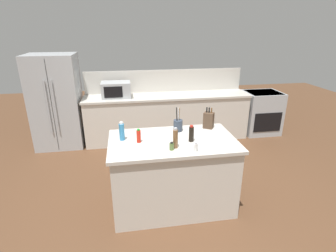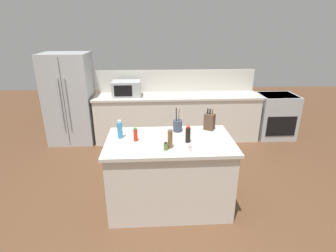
{
  "view_description": "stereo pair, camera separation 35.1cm",
  "coord_description": "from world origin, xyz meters",
  "px_view_note": "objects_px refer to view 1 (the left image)",
  "views": [
    {
      "loc": [
        -0.54,
        -2.89,
        2.25
      ],
      "look_at": [
        0.0,
        0.35,
        0.99
      ],
      "focal_mm": 28.0,
      "sensor_mm": 36.0,
      "label": 1
    },
    {
      "loc": [
        -0.19,
        -2.93,
        2.25
      ],
      "look_at": [
        0.0,
        0.35,
        0.99
      ],
      "focal_mm": 28.0,
      "sensor_mm": 36.0,
      "label": 2
    }
  ],
  "objects_px": {
    "utensil_crock": "(178,125)",
    "dish_soap_bottle": "(122,132)",
    "refrigerator": "(57,102)",
    "soy_sauce_bottle": "(191,134)",
    "range_oven": "(261,112)",
    "knife_block": "(209,120)",
    "hot_sauce_bottle": "(139,136)",
    "spice_jar_oregano": "(172,146)",
    "salt_shaker": "(196,147)",
    "pepper_grinder": "(175,138)",
    "microwave": "(116,90)"
  },
  "relations": [
    {
      "from": "refrigerator",
      "to": "microwave",
      "type": "height_order",
      "value": "refrigerator"
    },
    {
      "from": "knife_block",
      "to": "salt_shaker",
      "type": "distance_m",
      "value": 0.75
    },
    {
      "from": "utensil_crock",
      "to": "dish_soap_bottle",
      "type": "height_order",
      "value": "utensil_crock"
    },
    {
      "from": "range_oven",
      "to": "pepper_grinder",
      "type": "relative_size",
      "value": 3.79
    },
    {
      "from": "range_oven",
      "to": "hot_sauce_bottle",
      "type": "height_order",
      "value": "hot_sauce_bottle"
    },
    {
      "from": "soy_sauce_bottle",
      "to": "spice_jar_oregano",
      "type": "distance_m",
      "value": 0.34
    },
    {
      "from": "dish_soap_bottle",
      "to": "spice_jar_oregano",
      "type": "xyz_separation_m",
      "value": [
        0.55,
        -0.37,
        -0.07
      ]
    },
    {
      "from": "microwave",
      "to": "pepper_grinder",
      "type": "bearing_deg",
      "value": -73.82
    },
    {
      "from": "dish_soap_bottle",
      "to": "pepper_grinder",
      "type": "xyz_separation_m",
      "value": [
        0.6,
        -0.32,
        0.0
      ]
    },
    {
      "from": "utensil_crock",
      "to": "dish_soap_bottle",
      "type": "distance_m",
      "value": 0.76
    },
    {
      "from": "refrigerator",
      "to": "microwave",
      "type": "distance_m",
      "value": 1.16
    },
    {
      "from": "range_oven",
      "to": "knife_block",
      "type": "relative_size",
      "value": 3.17
    },
    {
      "from": "salt_shaker",
      "to": "hot_sauce_bottle",
      "type": "relative_size",
      "value": 0.62
    },
    {
      "from": "knife_block",
      "to": "soy_sauce_bottle",
      "type": "relative_size",
      "value": 1.42
    },
    {
      "from": "range_oven",
      "to": "utensil_crock",
      "type": "height_order",
      "value": "utensil_crock"
    },
    {
      "from": "refrigerator",
      "to": "knife_block",
      "type": "xyz_separation_m",
      "value": [
        2.4,
        -1.93,
        0.16
      ]
    },
    {
      "from": "knife_block",
      "to": "refrigerator",
      "type": "bearing_deg",
      "value": 174.79
    },
    {
      "from": "range_oven",
      "to": "dish_soap_bottle",
      "type": "relative_size",
      "value": 3.95
    },
    {
      "from": "refrigerator",
      "to": "soy_sauce_bottle",
      "type": "height_order",
      "value": "refrigerator"
    },
    {
      "from": "microwave",
      "to": "dish_soap_bottle",
      "type": "xyz_separation_m",
      "value": [
        0.1,
        -2.1,
        -0.04
      ]
    },
    {
      "from": "hot_sauce_bottle",
      "to": "spice_jar_oregano",
      "type": "bearing_deg",
      "value": -37.8
    },
    {
      "from": "hot_sauce_bottle",
      "to": "pepper_grinder",
      "type": "xyz_separation_m",
      "value": [
        0.4,
        -0.22,
        0.03
      ]
    },
    {
      "from": "soy_sauce_bottle",
      "to": "dish_soap_bottle",
      "type": "xyz_separation_m",
      "value": [
        -0.82,
        0.18,
        0.01
      ]
    },
    {
      "from": "utensil_crock",
      "to": "microwave",
      "type": "bearing_deg",
      "value": 113.53
    },
    {
      "from": "utensil_crock",
      "to": "spice_jar_oregano",
      "type": "height_order",
      "value": "utensil_crock"
    },
    {
      "from": "utensil_crock",
      "to": "soy_sauce_bottle",
      "type": "height_order",
      "value": "utensil_crock"
    },
    {
      "from": "dish_soap_bottle",
      "to": "pepper_grinder",
      "type": "distance_m",
      "value": 0.68
    },
    {
      "from": "refrigerator",
      "to": "salt_shaker",
      "type": "distance_m",
      "value": 3.3
    },
    {
      "from": "knife_block",
      "to": "soy_sauce_bottle",
      "type": "distance_m",
      "value": 0.52
    },
    {
      "from": "utensil_crock",
      "to": "soy_sauce_bottle",
      "type": "distance_m",
      "value": 0.37
    },
    {
      "from": "dish_soap_bottle",
      "to": "spice_jar_oregano",
      "type": "relative_size",
      "value": 2.45
    },
    {
      "from": "spice_jar_oregano",
      "to": "salt_shaker",
      "type": "distance_m",
      "value": 0.27
    },
    {
      "from": "range_oven",
      "to": "hot_sauce_bottle",
      "type": "relative_size",
      "value": 5.44
    },
    {
      "from": "soy_sauce_bottle",
      "to": "salt_shaker",
      "type": "bearing_deg",
      "value": -93.3
    },
    {
      "from": "soy_sauce_bottle",
      "to": "salt_shaker",
      "type": "distance_m",
      "value": 0.27
    },
    {
      "from": "range_oven",
      "to": "knife_block",
      "type": "height_order",
      "value": "knife_block"
    },
    {
      "from": "range_oven",
      "to": "soy_sauce_bottle",
      "type": "bearing_deg",
      "value": -133.77
    },
    {
      "from": "salt_shaker",
      "to": "hot_sauce_bottle",
      "type": "height_order",
      "value": "hot_sauce_bottle"
    },
    {
      "from": "refrigerator",
      "to": "spice_jar_oregano",
      "type": "relative_size",
      "value": 18.71
    },
    {
      "from": "spice_jar_oregano",
      "to": "hot_sauce_bottle",
      "type": "bearing_deg",
      "value": 142.2
    },
    {
      "from": "soy_sauce_bottle",
      "to": "salt_shaker",
      "type": "xyz_separation_m",
      "value": [
        -0.02,
        -0.26,
        -0.05
      ]
    },
    {
      "from": "refrigerator",
      "to": "soy_sauce_bottle",
      "type": "distance_m",
      "value": 3.11
    },
    {
      "from": "refrigerator",
      "to": "soy_sauce_bottle",
      "type": "relative_size",
      "value": 8.69
    },
    {
      "from": "pepper_grinder",
      "to": "soy_sauce_bottle",
      "type": "bearing_deg",
      "value": 32.75
    },
    {
      "from": "knife_block",
      "to": "hot_sauce_bottle",
      "type": "relative_size",
      "value": 1.72
    },
    {
      "from": "utensil_crock",
      "to": "salt_shaker",
      "type": "xyz_separation_m",
      "value": [
        0.08,
        -0.62,
        -0.03
      ]
    },
    {
      "from": "refrigerator",
      "to": "range_oven",
      "type": "relative_size",
      "value": 1.93
    },
    {
      "from": "salt_shaker",
      "to": "hot_sauce_bottle",
      "type": "bearing_deg",
      "value": 150.79
    },
    {
      "from": "salt_shaker",
      "to": "dish_soap_bottle",
      "type": "bearing_deg",
      "value": 151.34
    },
    {
      "from": "refrigerator",
      "to": "pepper_grinder",
      "type": "bearing_deg",
      "value": -53.3
    }
  ]
}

